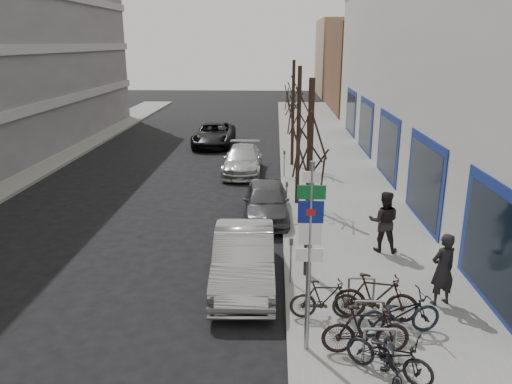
# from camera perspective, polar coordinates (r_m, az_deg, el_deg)

# --- Properties ---
(ground) EXTENTS (120.00, 120.00, 0.00)m
(ground) POSITION_cam_1_polar(r_m,az_deg,el_deg) (11.27, -7.16, -17.64)
(ground) COLOR black
(ground) RESTS_ON ground
(sidewalk_east) EXTENTS (5.00, 70.00, 0.15)m
(sidewalk_east) POSITION_cam_1_polar(r_m,az_deg,el_deg) (20.36, 10.02, -1.44)
(sidewalk_east) COLOR slate
(sidewalk_east) RESTS_ON ground
(brick_building_far) EXTENTS (12.00, 14.00, 8.00)m
(brick_building_far) POSITION_cam_1_polar(r_m,az_deg,el_deg) (50.50, 15.58, 13.52)
(brick_building_far) COLOR brown
(brick_building_far) RESTS_ON ground
(tan_building_far) EXTENTS (13.00, 12.00, 9.00)m
(tan_building_far) POSITION_cam_1_polar(r_m,az_deg,el_deg) (65.26, 13.06, 14.74)
(tan_building_far) COLOR #937A5B
(tan_building_far) RESTS_ON ground
(highway_sign_pole) EXTENTS (0.55, 0.10, 4.20)m
(highway_sign_pole) POSITION_cam_1_polar(r_m,az_deg,el_deg) (9.97, 6.14, -6.30)
(highway_sign_pole) COLOR gray
(highway_sign_pole) RESTS_ON ground
(bike_rack) EXTENTS (0.66, 2.26, 0.83)m
(bike_rack) POSITION_cam_1_polar(r_m,az_deg,el_deg) (11.49, 12.82, -13.36)
(bike_rack) COLOR gray
(bike_rack) RESTS_ON sidewalk_east
(tree_near) EXTENTS (1.80, 1.80, 5.50)m
(tree_near) POSITION_cam_1_polar(r_m,az_deg,el_deg) (12.89, 6.25, 6.65)
(tree_near) COLOR black
(tree_near) RESTS_ON ground
(tree_mid) EXTENTS (1.80, 1.80, 5.50)m
(tree_mid) POSITION_cam_1_polar(r_m,az_deg,el_deg) (19.31, 4.96, 10.04)
(tree_mid) COLOR black
(tree_mid) RESTS_ON ground
(tree_far) EXTENTS (1.80, 1.80, 5.50)m
(tree_far) POSITION_cam_1_polar(r_m,az_deg,el_deg) (25.77, 4.30, 11.73)
(tree_far) COLOR black
(tree_far) RESTS_ON ground
(meter_front) EXTENTS (0.10, 0.08, 1.27)m
(meter_front) POSITION_cam_1_polar(r_m,az_deg,el_deg) (13.33, 4.01, -7.32)
(meter_front) COLOR gray
(meter_front) RESTS_ON sidewalk_east
(meter_mid) EXTENTS (0.10, 0.08, 1.27)m
(meter_mid) POSITION_cam_1_polar(r_m,az_deg,el_deg) (18.48, 3.52, -0.35)
(meter_mid) COLOR gray
(meter_mid) RESTS_ON sidewalk_east
(meter_back) EXTENTS (0.10, 0.08, 1.27)m
(meter_back) POSITION_cam_1_polar(r_m,az_deg,el_deg) (23.79, 3.25, 3.55)
(meter_back) COLOR gray
(meter_back) RESTS_ON sidewalk_east
(bike_near_left) EXTENTS (0.69, 1.92, 1.15)m
(bike_near_left) POSITION_cam_1_polar(r_m,az_deg,el_deg) (9.95, 15.45, -18.30)
(bike_near_left) COLOR black
(bike_near_left) RESTS_ON sidewalk_east
(bike_near_right) EXTENTS (1.85, 0.60, 1.11)m
(bike_near_right) POSITION_cam_1_polar(r_m,az_deg,el_deg) (10.82, 12.43, -15.09)
(bike_near_right) COLOR black
(bike_near_right) RESTS_ON sidewalk_east
(bike_mid_curb) EXTENTS (2.00, 0.98, 1.17)m
(bike_mid_curb) POSITION_cam_1_polar(r_m,az_deg,el_deg) (11.61, 16.06, -12.85)
(bike_mid_curb) COLOR black
(bike_mid_curb) RESTS_ON sidewalk_east
(bike_mid_inner) EXTENTS (1.65, 0.55, 0.99)m
(bike_mid_inner) POSITION_cam_1_polar(r_m,az_deg,el_deg) (11.91, 7.84, -12.01)
(bike_mid_inner) COLOR black
(bike_mid_inner) RESTS_ON sidewalk_east
(bike_far_curb) EXTENTS (1.76, 1.41, 1.08)m
(bike_far_curb) POSITION_cam_1_polar(r_m,az_deg,el_deg) (10.32, 15.01, -17.11)
(bike_far_curb) COLOR black
(bike_far_curb) RESTS_ON sidewalk_east
(bike_far_inner) EXTENTS (2.00, 0.91, 1.17)m
(bike_far_inner) POSITION_cam_1_polar(r_m,az_deg,el_deg) (12.01, 13.58, -11.60)
(bike_far_inner) COLOR black
(bike_far_inner) RESTS_ON sidewalk_east
(parked_car_front) EXTENTS (1.76, 4.64, 1.51)m
(parked_car_front) POSITION_cam_1_polar(r_m,az_deg,el_deg) (13.56, -1.39, -7.58)
(parked_car_front) COLOR #A7A7AC
(parked_car_front) RESTS_ON ground
(parked_car_mid) EXTENTS (1.75, 4.14, 1.40)m
(parked_car_mid) POSITION_cam_1_polar(r_m,az_deg,el_deg) (18.48, 1.19, -1.03)
(parked_car_mid) COLOR #48484D
(parked_car_mid) RESTS_ON ground
(parked_car_back) EXTENTS (1.88, 4.61, 1.34)m
(parked_car_back) POSITION_cam_1_polar(r_m,az_deg,el_deg) (25.06, -1.53, 3.67)
(parked_car_back) COLOR #B5B6BB
(parked_car_back) RESTS_ON ground
(lane_car) EXTENTS (2.44, 5.20, 1.44)m
(lane_car) POSITION_cam_1_polar(r_m,az_deg,el_deg) (32.00, -4.83, 6.58)
(lane_car) COLOR black
(lane_car) RESTS_ON ground
(pedestrian_near) EXTENTS (0.79, 0.66, 1.85)m
(pedestrian_near) POSITION_cam_1_polar(r_m,az_deg,el_deg) (13.02, 20.58, -8.26)
(pedestrian_near) COLOR black
(pedestrian_near) RESTS_ON sidewalk_east
(pedestrian_far) EXTENTS (0.79, 0.60, 1.93)m
(pedestrian_far) POSITION_cam_1_polar(r_m,az_deg,el_deg) (15.71, 14.40, -3.23)
(pedestrian_far) COLOR black
(pedestrian_far) RESTS_ON sidewalk_east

